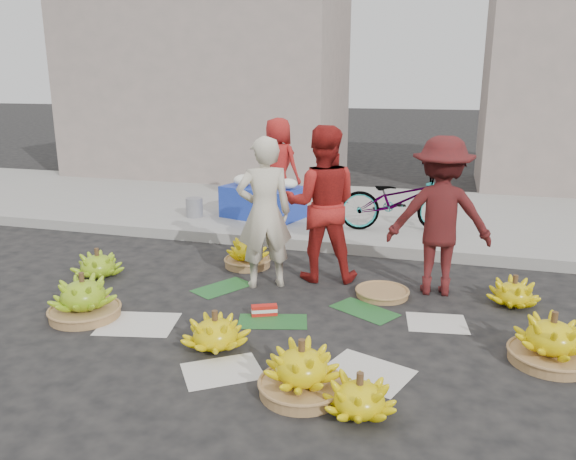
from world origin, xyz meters
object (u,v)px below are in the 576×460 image
(banana_bunch_0, at_px, (84,298))
(banana_bunch_4, at_px, (551,341))
(bicycle, at_px, (399,200))
(flower_table, at_px, (263,200))
(vendor_cream, at_px, (264,213))

(banana_bunch_0, xyz_separation_m, banana_bunch_4, (4.17, 0.27, -0.01))
(bicycle, bearing_deg, flower_table, 71.91)
(vendor_cream, distance_m, bicycle, 2.68)
(vendor_cream, bearing_deg, bicycle, -145.00)
(bicycle, bearing_deg, banana_bunch_4, -168.28)
(flower_table, distance_m, bicycle, 2.12)
(banana_bunch_4, xyz_separation_m, vendor_cream, (-2.77, 1.04, 0.64))
(flower_table, bearing_deg, banana_bunch_0, -81.68)
(vendor_cream, height_order, flower_table, vendor_cream)
(banana_bunch_4, xyz_separation_m, flower_table, (-3.65, 3.60, 0.22))
(banana_bunch_0, relative_size, banana_bunch_4, 0.95)
(vendor_cream, relative_size, bicycle, 0.99)
(flower_table, bearing_deg, banana_bunch_4, -28.57)
(banana_bunch_4, bearing_deg, vendor_cream, 159.47)
(banana_bunch_0, height_order, bicycle, bicycle)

